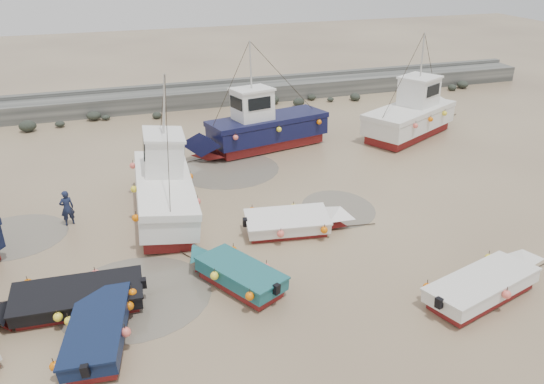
{
  "coord_description": "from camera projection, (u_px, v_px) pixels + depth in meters",
  "views": [
    {
      "loc": [
        -4.12,
        -16.47,
        11.3
      ],
      "look_at": [
        2.18,
        3.16,
        1.4
      ],
      "focal_mm": 35.0,
      "sensor_mm": 36.0,
      "label": 1
    }
  ],
  "objects": [
    {
      "name": "dinghy_1",
      "position": [
        101.0,
        321.0,
        16.47
      ],
      "size": [
        2.63,
        6.03,
        1.43
      ],
      "rotation": [
        0.0,
        0.0,
        -0.17
      ],
      "color": "maroon",
      "rests_on": "ground"
    },
    {
      "name": "dinghy_4",
      "position": [
        67.0,
        297.0,
        17.58
      ],
      "size": [
        6.62,
        2.34,
        1.43
      ],
      "rotation": [
        0.0,
        0.0,
        1.52
      ],
      "color": "maroon",
      "rests_on": "ground"
    },
    {
      "name": "dinghy_3",
      "position": [
        490.0,
        283.0,
        18.33
      ],
      "size": [
        6.55,
        2.95,
        1.43
      ],
      "rotation": [
        0.0,
        0.0,
        -1.3
      ],
      "color": "maroon",
      "rests_on": "ground"
    },
    {
      "name": "cabin_boat_3",
      "position": [
        415.0,
        114.0,
        33.22
      ],
      "size": [
        9.21,
        5.99,
        6.22
      ],
      "rotation": [
        0.0,
        0.0,
        -1.09
      ],
      "color": "maroon",
      "rests_on": "ground"
    },
    {
      "name": "puddle_a",
      "position": [
        135.0,
        296.0,
        18.51
      ],
      "size": [
        5.38,
        5.38,
        0.01
      ],
      "primitive_type": "cylinder",
      "color": "#635C4F",
      "rests_on": "ground"
    },
    {
      "name": "puddle_b",
      "position": [
        338.0,
        208.0,
        24.54
      ],
      "size": [
        3.32,
        3.32,
        0.01
      ],
      "primitive_type": "cylinder",
      "color": "#635C4F",
      "rests_on": "ground"
    },
    {
      "name": "puddle_c",
      "position": [
        14.0,
        237.0,
        22.2
      ],
      "size": [
        4.39,
        4.39,
        0.01
      ],
      "primitive_type": "cylinder",
      "color": "#635C4F",
      "rests_on": "ground"
    },
    {
      "name": "cabin_boat_1",
      "position": [
        160.0,
        185.0,
        23.69
      ],
      "size": [
        3.08,
        10.06,
        6.22
      ],
      "rotation": [
        0.0,
        0.0,
        -0.06
      ],
      "color": "maroon",
      "rests_on": "ground"
    },
    {
      "name": "dinghy_2",
      "position": [
        233.0,
        270.0,
        18.99
      ],
      "size": [
        3.42,
        5.16,
        1.43
      ],
      "rotation": [
        0.0,
        0.0,
        0.52
      ],
      "color": "maroon",
      "rests_on": "ground"
    },
    {
      "name": "cabin_boat_2",
      "position": [
        259.0,
        127.0,
        30.88
      ],
      "size": [
        10.19,
        4.12,
        6.22
      ],
      "rotation": [
        0.0,
        0.0,
        1.77
      ],
      "color": "maroon",
      "rests_on": "ground"
    },
    {
      "name": "dinghy_5",
      "position": [
        295.0,
        220.0,
        22.34
      ],
      "size": [
        5.78,
        2.46,
        1.43
      ],
      "rotation": [
        0.0,
        0.0,
        -1.71
      ],
      "color": "maroon",
      "rests_on": "ground"
    },
    {
      "name": "ground",
      "position": [
        243.0,
        267.0,
        20.17
      ],
      "size": [
        120.0,
        120.0,
        0.0
      ],
      "primitive_type": "plane",
      "color": "tan",
      "rests_on": "ground"
    },
    {
      "name": "puddle_d",
      "position": [
        228.0,
        169.0,
        28.66
      ],
      "size": [
        5.51,
        5.51,
        0.01
      ],
      "primitive_type": "cylinder",
      "color": "#635C4F",
      "rests_on": "ground"
    },
    {
      "name": "person",
      "position": [
        70.0,
        224.0,
        23.15
      ],
      "size": [
        0.68,
        0.54,
        1.62
      ],
      "primitive_type": "imported",
      "rotation": [
        0.0,
        0.0,
        3.43
      ],
      "color": "#171F3A",
      "rests_on": "ground"
    },
    {
      "name": "seawall",
      "position": [
        166.0,
        99.0,
        38.78
      ],
      "size": [
        60.0,
        4.92,
        1.5
      ],
      "color": "slate",
      "rests_on": "ground"
    }
  ]
}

